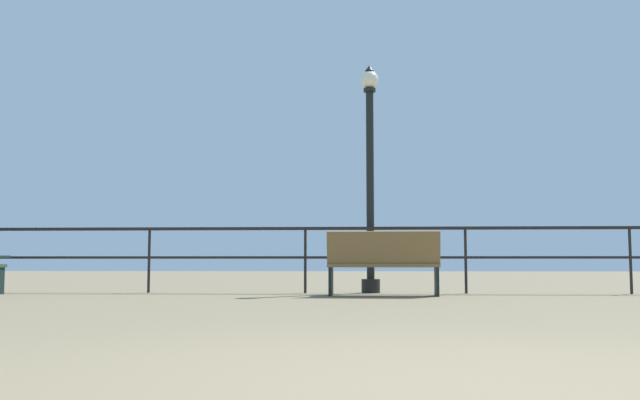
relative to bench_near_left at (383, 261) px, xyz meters
name	(u,v)px	position (x,y,z in m)	size (l,w,h in m)	color
ground_plane	(454,387)	(0.05, -7.34, -0.51)	(60.00, 60.00, 0.00)	#786A4F
pier_railing	(385,243)	(0.05, 0.87, 0.28)	(22.95, 0.05, 1.06)	black
bench_near_left	(383,261)	(0.00, 0.00, 0.00)	(1.65, 0.73, 0.95)	brown
lamppost_center	(370,172)	(-0.17, 1.02, 1.44)	(0.30, 0.30, 3.74)	black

